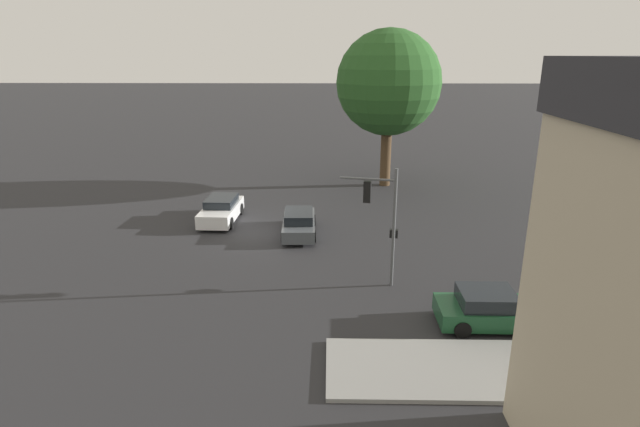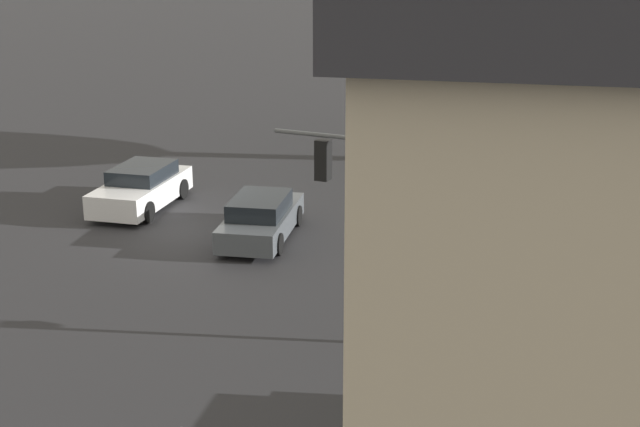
% 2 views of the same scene
% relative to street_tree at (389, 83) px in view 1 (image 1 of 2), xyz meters
% --- Properties ---
extents(ground_plane, '(300.00, 300.00, 0.00)m').
position_rel_street_tree_xyz_m(ground_plane, '(10.97, -8.28, -7.62)').
color(ground_plane, '#28282B').
extents(street_tree, '(7.60, 7.60, 11.46)m').
position_rel_street_tree_xyz_m(street_tree, '(0.00, 0.00, 0.00)').
color(street_tree, '#4C3823').
rests_on(street_tree, ground_plane).
extents(traffic_signal, '(0.61, 2.52, 5.21)m').
position_rel_street_tree_xyz_m(traffic_signal, '(17.37, -2.08, -4.24)').
color(traffic_signal, '#515456').
rests_on(traffic_signal, ground_plane).
extents(crossing_car_0, '(4.56, 2.09, 1.45)m').
position_rel_street_tree_xyz_m(crossing_car_0, '(8.88, -10.76, -6.92)').
color(crossing_car_0, silver).
rests_on(crossing_car_0, ground_plane).
extents(crossing_car_1, '(4.50, 1.98, 1.36)m').
position_rel_street_tree_xyz_m(crossing_car_1, '(11.08, -5.95, -6.97)').
color(crossing_car_1, '#4C5156').
rests_on(crossing_car_1, ground_plane).
extents(parked_car_0, '(2.04, 3.87, 1.38)m').
position_rel_street_tree_xyz_m(parked_car_0, '(20.80, 1.66, -6.97)').
color(parked_car_0, '#194728').
rests_on(parked_car_0, ground_plane).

